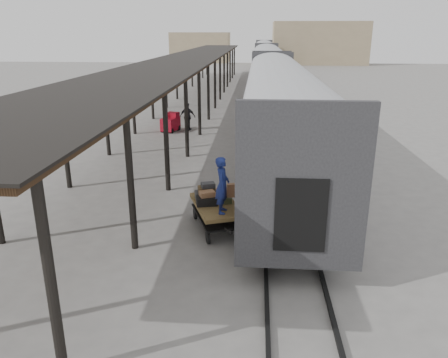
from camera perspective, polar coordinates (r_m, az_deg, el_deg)
ground at (r=14.80m, az=-4.40°, el=-5.53°), size 160.00×160.00×0.00m
train at (r=47.26m, az=5.77°, el=14.49°), size 3.45×76.01×4.01m
canopy at (r=37.80m, az=-4.27°, el=15.50°), size 4.90×64.30×4.15m
rails at (r=47.72m, az=5.67°, el=11.35°), size 1.54×150.00×0.12m
building_far at (r=92.12m, az=12.26°, el=16.97°), size 18.00×10.00×8.00m
building_left at (r=96.15m, az=-3.06°, el=16.80°), size 12.00×8.00×6.00m
baggage_cart at (r=13.98m, az=-1.03°, el=-4.07°), size 1.98×2.68×0.86m
suitcase_stack at (r=14.11m, az=-1.70°, el=-2.12°), size 1.28×1.34×0.57m
luggage_tug at (r=28.31m, az=-6.98°, el=7.28°), size 1.15×1.50×1.17m
porter at (r=12.97m, az=-0.22°, el=-0.80°), size 0.43×0.64×1.74m
pedestrian at (r=28.48m, az=-4.76°, el=8.13°), size 1.10×0.63×1.76m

